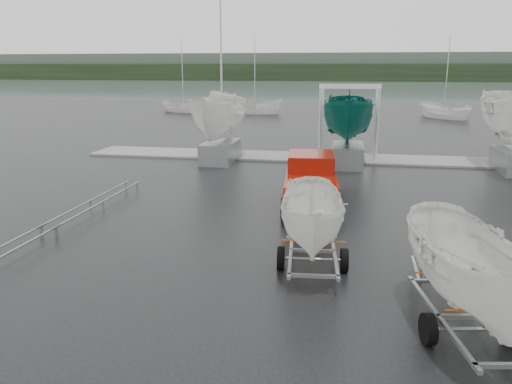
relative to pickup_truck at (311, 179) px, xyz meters
name	(u,v)px	position (x,y,z in m)	size (l,w,h in m)	color
ground_plane	(351,234)	(1.52, -3.33, -0.94)	(120.00, 120.00, 0.00)	black
lake	(351,90)	(1.52, 96.67, -0.95)	(300.00, 300.00, 0.00)	slate
dock	(351,159)	(1.52, 9.67, -0.89)	(30.00, 3.00, 0.12)	gray
treeline	(351,72)	(1.52, 166.67, 2.06)	(300.00, 8.00, 6.00)	black
far_hill	(352,67)	(1.52, 174.67, 4.06)	(300.00, 6.00, 10.00)	#4C5651
pickup_truck	(311,179)	(0.00, 0.00, 0.00)	(2.37, 5.58, 1.81)	maroon
trailer_hitched	(315,169)	(0.53, -6.17, 1.65)	(1.83, 3.69, 4.77)	gray
trailer_parked	(481,196)	(3.68, -9.12, 1.86)	(2.07, 3.76, 5.17)	gray
boat_hoist	(349,111)	(1.30, 9.67, 1.73)	(3.30, 2.18, 4.12)	silver
keelboat_0	(219,88)	(-5.47, 7.67, 3.00)	(2.48, 3.20, 10.65)	gray
keelboat_1	(350,86)	(1.31, 7.87, 3.12)	(2.55, 3.20, 7.89)	gray
mast_rack_0	(97,201)	(-7.48, -2.33, -0.59)	(0.56, 6.50, 0.06)	gray
moored_boat_0	(184,112)	(-17.18, 36.41, -0.94)	(2.88, 2.85, 10.95)	silver
moored_boat_1	(255,114)	(-8.90, 36.13, -0.94)	(2.75, 2.70, 11.17)	silver
moored_boat_2	(443,118)	(10.58, 34.39, -0.94)	(3.38, 3.39, 11.15)	silver
moored_boat_4	(223,103)	(-16.26, 50.70, -0.94)	(3.75, 3.76, 11.53)	silver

